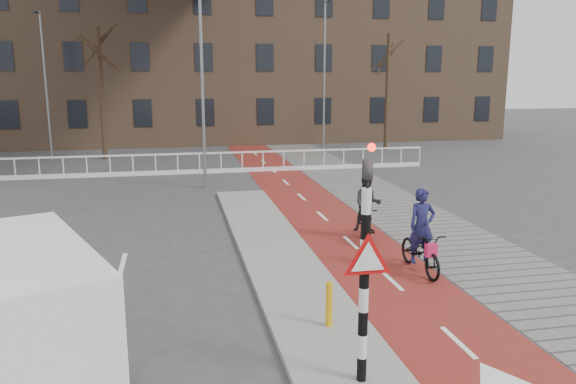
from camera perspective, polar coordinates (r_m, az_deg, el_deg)
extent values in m
plane|color=#38383A|center=(10.68, 6.98, -13.31)|extent=(120.00, 120.00, 0.00)
cube|color=maroon|center=(20.21, 2.02, -1.10)|extent=(2.50, 60.00, 0.01)
cube|color=slate|center=(21.04, 9.45, -0.74)|extent=(3.00, 60.00, 0.01)
cube|color=gray|center=(14.10, -0.94, -6.63)|extent=(1.80, 16.00, 0.12)
cylinder|color=black|center=(8.15, 7.72, -9.59)|extent=(0.14, 0.14, 2.88)
imported|color=black|center=(7.67, 8.10, 3.31)|extent=(0.13, 0.16, 0.80)
cylinder|color=#FF0C05|center=(7.52, 8.50, 4.51)|extent=(0.11, 0.02, 0.11)
cylinder|color=#DA9B0C|center=(10.18, 4.19, -11.30)|extent=(0.12, 0.12, 0.82)
imported|color=black|center=(13.44, 13.32, -5.87)|extent=(0.72, 1.92, 1.00)
imported|color=#191946|center=(13.27, 13.44, -3.36)|extent=(0.65, 0.43, 1.74)
cube|color=#C91C4F|center=(12.90, 14.32, -5.76)|extent=(0.25, 0.16, 0.29)
imported|color=black|center=(15.70, 8.03, -3.09)|extent=(0.91, 1.74, 1.01)
imported|color=black|center=(15.58, 8.08, -1.22)|extent=(0.90, 0.78, 1.58)
cube|color=white|center=(10.05, -24.78, -9.80)|extent=(3.25, 4.69, 1.74)
cube|color=#1A7B1E|center=(9.92, -19.69, -10.30)|extent=(1.07, 2.59, 0.55)
cylinder|color=black|center=(9.13, -18.03, -16.29)|extent=(0.43, 0.65, 0.61)
cylinder|color=black|center=(11.78, -22.08, -10.06)|extent=(0.43, 0.65, 0.61)
cube|color=silver|center=(26.45, -15.53, 3.62)|extent=(28.00, 0.08, 0.08)
cube|color=silver|center=(26.58, -15.43, 1.81)|extent=(28.00, 0.10, 0.20)
cube|color=#7F6047|center=(41.17, -11.73, 13.63)|extent=(46.00, 10.00, 12.00)
cylinder|color=black|center=(32.12, -18.44, 9.40)|extent=(0.27, 0.27, 7.01)
cylinder|color=black|center=(34.69, 10.03, 9.86)|extent=(0.22, 0.22, 6.90)
cylinder|color=slate|center=(22.69, -8.70, 10.77)|extent=(0.12, 0.12, 8.32)
cylinder|color=slate|center=(32.52, -23.35, 9.70)|extent=(0.12, 0.12, 7.72)
cylinder|color=slate|center=(32.39, 3.70, 11.35)|extent=(0.12, 0.12, 8.54)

